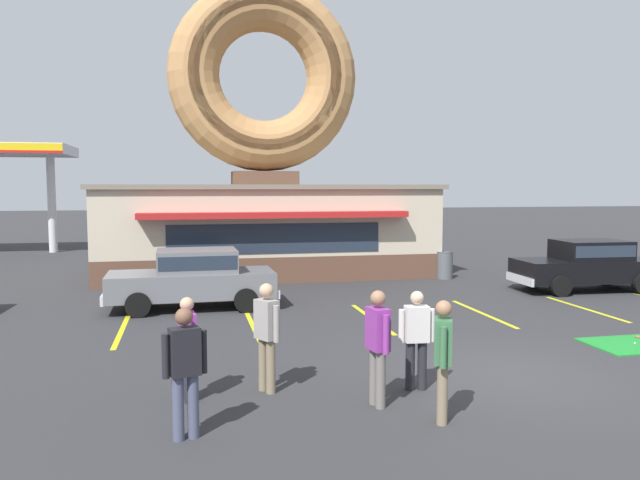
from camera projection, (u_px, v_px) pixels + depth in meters
The scene contains 18 objects.
ground_plane at pixel (511, 375), 10.94m from camera, with size 160.00×160.00×0.00m, color #2D2D30.
donut_shop_building at pixel (265, 175), 23.65m from camera, with size 12.30×6.75×10.96m.
mini_donut_near_right at pixel (638, 337), 13.51m from camera, with size 0.13×0.13×0.04m, color brown.
golf_ball at pixel (635, 343), 12.95m from camera, with size 0.04×0.04×0.04m, color white.
car_grey at pixel (194, 276), 16.84m from camera, with size 4.59×2.05×1.60m.
car_black at pixel (588, 263), 19.71m from camera, with size 4.63×2.13×1.60m.
pedestrian_blue_sweater_man at pixel (416, 335), 10.08m from camera, with size 0.59×0.27×1.63m.
pedestrian_hooded_kid at pixel (185, 366), 8.09m from camera, with size 0.58×0.34×1.74m.
pedestrian_leather_jacket_man at pixel (267, 331), 9.97m from camera, with size 0.40×0.53×1.76m.
pedestrian_clipboard_woman at pixel (443, 355), 8.69m from camera, with size 0.37×0.56×1.73m.
pedestrian_beanie_man at pixel (188, 344), 9.56m from camera, with size 0.28×0.59×1.62m.
pedestrian_crossing_woman at pixel (378, 342), 9.32m from camera, with size 0.31×0.59×1.76m.
trash_bin at pixel (445, 265), 22.27m from camera, with size 0.57×0.57×0.97m.
parking_stripe_far_left at pixel (122, 330), 14.34m from camera, with size 0.12×3.60×0.01m, color yellow.
parking_stripe_left at pixel (252, 324), 14.97m from camera, with size 0.12×3.60×0.01m, color yellow.
parking_stripe_mid_left at pixel (372, 318), 15.59m from camera, with size 0.12×3.60×0.01m, color yellow.
parking_stripe_centre at pixel (482, 313), 16.22m from camera, with size 0.12×3.60×0.01m, color yellow.
parking_stripe_mid_right at pixel (585, 309), 16.84m from camera, with size 0.12×3.60×0.01m, color yellow.
Camera 1 is at (-5.52, -9.75, 3.31)m, focal length 35.00 mm.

